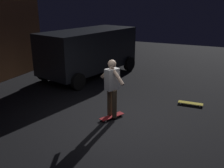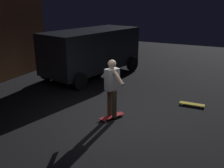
# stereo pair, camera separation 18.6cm
# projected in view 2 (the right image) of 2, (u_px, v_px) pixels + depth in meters

# --- Properties ---
(ground_plane) EXTENTS (28.00, 28.00, 0.00)m
(ground_plane) POSITION_uv_depth(u_px,v_px,m) (113.00, 124.00, 6.98)
(ground_plane) COLOR black
(parked_van) EXTENTS (4.92, 3.11, 2.03)m
(parked_van) POSITION_uv_depth(u_px,v_px,m) (92.00, 50.00, 11.16)
(parked_van) COLOR black
(parked_van) RESTS_ON ground_plane
(skateboard_ridden) EXTENTS (0.78, 0.54, 0.07)m
(skateboard_ridden) POSITION_uv_depth(u_px,v_px,m) (112.00, 116.00, 7.30)
(skateboard_ridden) COLOR #AD1E23
(skateboard_ridden) RESTS_ON ground_plane
(skateboard_spare) EXTENTS (0.24, 0.79, 0.07)m
(skateboard_spare) POSITION_uv_depth(u_px,v_px,m) (192.00, 104.00, 8.16)
(skateboard_spare) COLOR gold
(skateboard_spare) RESTS_ON ground_plane
(skater) EXTENTS (0.53, 0.91, 1.67)m
(skater) POSITION_uv_depth(u_px,v_px,m) (112.00, 84.00, 6.99)
(skater) COLOR brown
(skater) RESTS_ON skateboard_ridden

